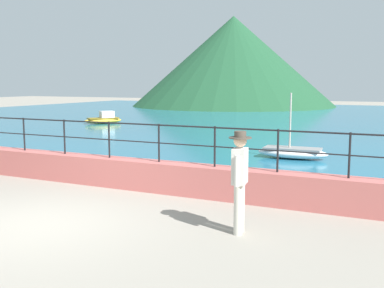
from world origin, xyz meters
The scene contains 8 objects.
ground_plane centered at (0.00, 0.00, 0.00)m, with size 120.00×120.00×0.00m, color gray.
promenade_wall centered at (0.00, 3.20, 0.35)m, with size 20.00×0.56×0.70m, color #BC605B.
railing centered at (0.00, 3.20, 1.31)m, with size 18.44×0.04×0.90m.
lake_water centered at (0.00, 25.84, 0.03)m, with size 64.00×44.32×0.06m, color #236B89.
hill_main centered at (-11.67, 40.95, 4.81)m, with size 21.90×21.90×9.62m, color #1E4C2D.
person_walking centered at (3.44, 1.15, 0.98)m, with size 0.38×0.56×1.75m.
boat_0 centered at (-10.99, 16.81, 0.33)m, with size 2.11×2.38×0.76m.
boat_2 centered at (2.52, 8.89, 0.26)m, with size 2.33×0.98×2.16m.
Camera 1 is at (5.98, -5.97, 2.54)m, focal length 42.65 mm.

